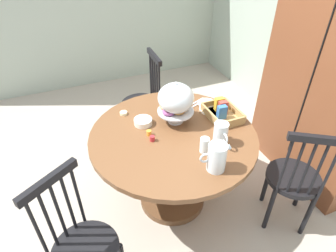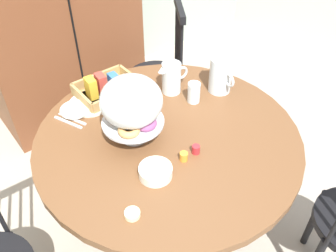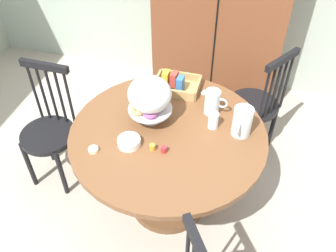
# 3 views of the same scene
# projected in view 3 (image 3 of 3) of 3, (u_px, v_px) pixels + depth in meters

# --- Properties ---
(ground_plane) EXTENTS (10.00, 10.00, 0.00)m
(ground_plane) POSITION_uv_depth(u_px,v_px,m) (159.00, 211.00, 2.73)
(ground_plane) COLOR #A89E8E
(wooden_armoire) EXTENTS (1.18, 0.60, 1.96)m
(wooden_armoire) POSITION_uv_depth(u_px,v_px,m) (222.00, 3.00, 3.09)
(wooden_armoire) COLOR brown
(wooden_armoire) RESTS_ON ground_plane
(dining_table) EXTENTS (1.24, 1.24, 0.74)m
(dining_table) POSITION_uv_depth(u_px,v_px,m) (168.00, 154.00, 2.43)
(dining_table) COLOR brown
(dining_table) RESTS_ON ground_plane
(windsor_chair_by_cabinet) EXTENTS (0.46, 0.46, 0.97)m
(windsor_chair_by_cabinet) POSITION_uv_depth(u_px,v_px,m) (256.00, 106.00, 2.92)
(windsor_chair_by_cabinet) COLOR black
(windsor_chair_by_cabinet) RESTS_ON ground_plane
(windsor_chair_facing_door) EXTENTS (0.40, 0.40, 0.97)m
(windsor_chair_facing_door) POSITION_uv_depth(u_px,v_px,m) (50.00, 133.00, 2.70)
(windsor_chair_facing_door) COLOR black
(windsor_chair_facing_door) RESTS_ON ground_plane
(pastry_stand_with_dome) EXTENTS (0.28, 0.28, 0.34)m
(pastry_stand_with_dome) POSITION_uv_depth(u_px,v_px,m) (150.00, 96.00, 2.23)
(pastry_stand_with_dome) COLOR silver
(pastry_stand_with_dome) RESTS_ON dining_table
(orange_juice_pitcher) EXTENTS (0.18, 0.10, 0.17)m
(orange_juice_pitcher) POSITION_uv_depth(u_px,v_px,m) (212.00, 103.00, 2.37)
(orange_juice_pitcher) COLOR silver
(orange_juice_pitcher) RESTS_ON dining_table
(milk_pitcher) EXTENTS (0.12, 0.20, 0.19)m
(milk_pitcher) POSITION_uv_depth(u_px,v_px,m) (242.00, 123.00, 2.22)
(milk_pitcher) COLOR silver
(milk_pitcher) RESTS_ON dining_table
(cereal_basket) EXTENTS (0.32, 0.24, 0.12)m
(cereal_basket) POSITION_uv_depth(u_px,v_px,m) (176.00, 84.00, 2.59)
(cereal_basket) COLOR tan
(cereal_basket) RESTS_ON dining_table
(china_plate_large) EXTENTS (0.22, 0.22, 0.01)m
(china_plate_large) POSITION_uv_depth(u_px,v_px,m) (160.00, 87.00, 2.62)
(china_plate_large) COLOR white
(china_plate_large) RESTS_ON dining_table
(china_plate_small) EXTENTS (0.15, 0.15, 0.01)m
(china_plate_small) POSITION_uv_depth(u_px,v_px,m) (148.00, 85.00, 2.62)
(china_plate_small) COLOR white
(china_plate_small) RESTS_ON china_plate_large
(cereal_bowl) EXTENTS (0.14, 0.14, 0.04)m
(cereal_bowl) POSITION_uv_depth(u_px,v_px,m) (129.00, 142.00, 2.19)
(cereal_bowl) COLOR white
(cereal_bowl) RESTS_ON dining_table
(drinking_glass) EXTENTS (0.06, 0.06, 0.11)m
(drinking_glass) POSITION_uv_depth(u_px,v_px,m) (213.00, 120.00, 2.28)
(drinking_glass) COLOR silver
(drinking_glass) RESTS_ON dining_table
(butter_dish) EXTENTS (0.06, 0.06, 0.02)m
(butter_dish) POSITION_uv_depth(u_px,v_px,m) (93.00, 150.00, 2.16)
(butter_dish) COLOR beige
(butter_dish) RESTS_ON dining_table
(jam_jar_strawberry) EXTENTS (0.04, 0.04, 0.04)m
(jam_jar_strawberry) POSITION_uv_depth(u_px,v_px,m) (164.00, 149.00, 2.15)
(jam_jar_strawberry) COLOR #B7282D
(jam_jar_strawberry) RESTS_ON dining_table
(jam_jar_apricot) EXTENTS (0.04, 0.04, 0.04)m
(jam_jar_apricot) POSITION_uv_depth(u_px,v_px,m) (152.00, 147.00, 2.16)
(jam_jar_apricot) COLOR orange
(jam_jar_apricot) RESTS_ON dining_table
(table_knife) EXTENTS (0.08, 0.16, 0.01)m
(table_knife) POSITION_uv_depth(u_px,v_px,m) (141.00, 89.00, 2.61)
(table_knife) COLOR silver
(table_knife) RESTS_ON dining_table
(dinner_fork) EXTENTS (0.08, 0.16, 0.01)m
(dinner_fork) POSITION_uv_depth(u_px,v_px,m) (137.00, 89.00, 2.61)
(dinner_fork) COLOR silver
(dinner_fork) RESTS_ON dining_table
(soup_spoon) EXTENTS (0.08, 0.16, 0.01)m
(soup_spoon) POSITION_uv_depth(u_px,v_px,m) (180.00, 86.00, 2.63)
(soup_spoon) COLOR silver
(soup_spoon) RESTS_ON dining_table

